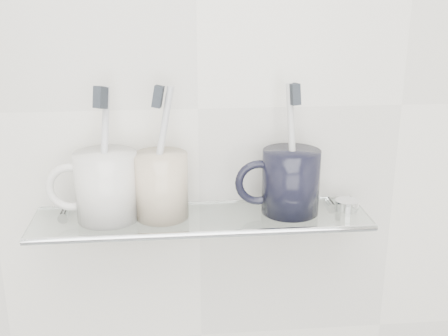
{
  "coord_description": "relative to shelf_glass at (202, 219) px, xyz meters",
  "views": [
    {
      "loc": [
        -0.04,
        0.26,
        1.43
      ],
      "look_at": [
        0.03,
        1.04,
        1.17
      ],
      "focal_mm": 45.0,
      "sensor_mm": 36.0,
      "label": 1
    }
  ],
  "objects": [
    {
      "name": "shelf_glass",
      "position": [
        0.0,
        0.0,
        0.0
      ],
      "size": [
        0.5,
        0.12,
        0.01
      ],
      "primitive_type": "cube",
      "color": "silver",
      "rests_on": "wall_back"
    },
    {
      "name": "mug_center",
      "position": [
        -0.06,
        0.0,
        0.05
      ],
      "size": [
        0.08,
        0.08,
        0.1
      ],
      "primitive_type": "cylinder",
      "rotation": [
        0.0,
        0.0,
        0.05
      ],
      "color": "beige",
      "rests_on": "shelf_glass"
    },
    {
      "name": "shelf_rail",
      "position": [
        0.0,
        -0.06,
        0.0
      ],
      "size": [
        0.5,
        0.01,
        0.01
      ],
      "primitive_type": "cylinder",
      "rotation": [
        0.0,
        1.57,
        0.0
      ],
      "color": "silver",
      "rests_on": "shelf_glass"
    },
    {
      "name": "bristles_center",
      "position": [
        -0.06,
        0.0,
        0.19
      ],
      "size": [
        0.02,
        0.03,
        0.03
      ],
      "primitive_type": "cube",
      "rotation": [
        -0.1,
        0.18,
        -0.14
      ],
      "color": "#24292F",
      "rests_on": "toothbrush_center"
    },
    {
      "name": "mug_right",
      "position": [
        0.13,
        0.0,
        0.05
      ],
      "size": [
        0.1,
        0.1,
        0.1
      ],
      "primitive_type": "cylinder",
      "rotation": [
        0.0,
        0.0,
        -0.12
      ],
      "color": "black",
      "rests_on": "shelf_glass"
    },
    {
      "name": "toothbrush_right",
      "position": [
        0.13,
        0.0,
        0.1
      ],
      "size": [
        0.02,
        0.03,
        0.19
      ],
      "primitive_type": "cylinder",
      "rotation": [
        -0.08,
        -0.06,
        0.15
      ],
      "color": "beige",
      "rests_on": "mug_right"
    },
    {
      "name": "toothbrush_center",
      "position": [
        -0.06,
        0.0,
        0.1
      ],
      "size": [
        0.05,
        0.02,
        0.19
      ],
      "primitive_type": "cylinder",
      "rotation": [
        -0.1,
        0.18,
        -0.14
      ],
      "color": "silver",
      "rests_on": "mug_center"
    },
    {
      "name": "mug_left",
      "position": [
        -0.14,
        0.0,
        0.05
      ],
      "size": [
        0.1,
        0.1,
        0.1
      ],
      "primitive_type": "cylinder",
      "rotation": [
        0.0,
        0.0,
        0.08
      ],
      "color": "white",
      "rests_on": "shelf_glass"
    },
    {
      "name": "toothbrush_left",
      "position": [
        -0.14,
        0.0,
        0.1
      ],
      "size": [
        0.03,
        0.06,
        0.19
      ],
      "primitive_type": "cylinder",
      "rotation": [
        -0.27,
        -0.04,
        -0.39
      ],
      "color": "silver",
      "rests_on": "mug_left"
    },
    {
      "name": "wall_back",
      "position": [
        0.0,
        0.06,
        0.15
      ],
      "size": [
        2.5,
        0.0,
        2.5
      ],
      "primitive_type": "plane",
      "rotation": [
        1.57,
        0.0,
        0.0
      ],
      "color": "silver",
      "rests_on": "ground"
    },
    {
      "name": "bracket_left",
      "position": [
        -0.21,
        0.05,
        -0.01
      ],
      "size": [
        0.02,
        0.03,
        0.02
      ],
      "primitive_type": "cylinder",
      "rotation": [
        1.57,
        0.0,
        0.0
      ],
      "color": "silver",
      "rests_on": "wall_back"
    },
    {
      "name": "bristles_right",
      "position": [
        0.13,
        0.0,
        0.19
      ],
      "size": [
        0.02,
        0.03,
        0.03
      ],
      "primitive_type": "cube",
      "rotation": [
        -0.08,
        -0.06,
        0.15
      ],
      "color": "#24292F",
      "rests_on": "toothbrush_right"
    },
    {
      "name": "mug_center_handle",
      "position": [
        -0.1,
        0.0,
        0.05
      ],
      "size": [
        0.07,
        0.01,
        0.07
      ],
      "primitive_type": "torus",
      "rotation": [
        1.57,
        0.0,
        0.0
      ],
      "color": "beige",
      "rests_on": "mug_center"
    },
    {
      "name": "mug_right_handle",
      "position": [
        0.09,
        0.0,
        0.05
      ],
      "size": [
        0.07,
        0.01,
        0.07
      ],
      "primitive_type": "torus",
      "rotation": [
        1.57,
        0.0,
        0.0
      ],
      "color": "black",
      "rests_on": "mug_right"
    },
    {
      "name": "bristles_left",
      "position": [
        -0.14,
        0.0,
        0.19
      ],
      "size": [
        0.02,
        0.03,
        0.04
      ],
      "primitive_type": "cube",
      "rotation": [
        -0.27,
        -0.04,
        -0.39
      ],
      "color": "#24292F",
      "rests_on": "toothbrush_left"
    },
    {
      "name": "bracket_right",
      "position": [
        0.21,
        0.05,
        -0.01
      ],
      "size": [
        0.02,
        0.03,
        0.02
      ],
      "primitive_type": "cylinder",
      "rotation": [
        1.57,
        0.0,
        0.0
      ],
      "color": "silver",
      "rests_on": "wall_back"
    },
    {
      "name": "chrome_cap",
      "position": [
        0.22,
        0.0,
        0.01
      ],
      "size": [
        0.04,
        0.04,
        0.02
      ],
      "primitive_type": "cylinder",
      "color": "silver",
      "rests_on": "shelf_glass"
    },
    {
      "name": "mug_left_handle",
      "position": [
        -0.19,
        0.0,
        0.05
      ],
      "size": [
        0.07,
        0.01,
        0.07
      ],
      "primitive_type": "torus",
      "rotation": [
        1.57,
        0.0,
        0.0
      ],
      "color": "white",
      "rests_on": "mug_left"
    }
  ]
}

